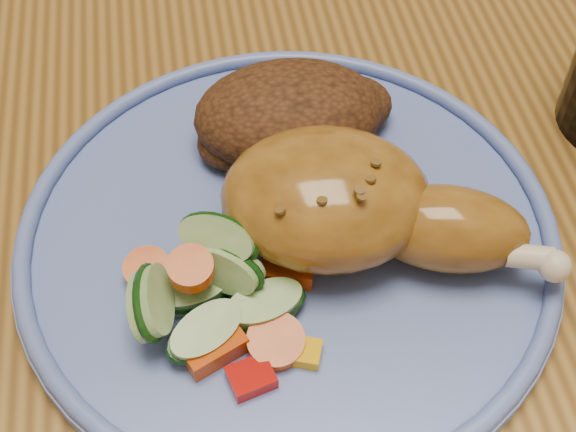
% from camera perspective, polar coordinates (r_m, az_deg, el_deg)
% --- Properties ---
extents(dining_table, '(0.90, 1.40, 0.75)m').
position_cam_1_polar(dining_table, '(0.61, 0.91, 3.50)').
color(dining_table, brown).
rests_on(dining_table, ground).
extents(plate, '(0.30, 0.30, 0.01)m').
position_cam_1_polar(plate, '(0.45, 0.00, -1.66)').
color(plate, '#5368B2').
rests_on(plate, dining_table).
extents(plate_rim, '(0.30, 0.30, 0.01)m').
position_cam_1_polar(plate_rim, '(0.44, 0.00, -0.81)').
color(plate_rim, '#5368B2').
rests_on(plate_rim, plate).
extents(chicken_leg, '(0.18, 0.12, 0.06)m').
position_cam_1_polar(chicken_leg, '(0.42, 4.80, 0.77)').
color(chicken_leg, '#92601E').
rests_on(chicken_leg, plate).
extents(rice_pilaf, '(0.12, 0.08, 0.05)m').
position_cam_1_polar(rice_pilaf, '(0.48, 0.33, 7.20)').
color(rice_pilaf, '#462611').
rests_on(rice_pilaf, plate).
extents(vegetable_pile, '(0.10, 0.11, 0.05)m').
position_cam_1_polar(vegetable_pile, '(0.41, -5.37, -5.53)').
color(vegetable_pile, '#A50A05').
rests_on(vegetable_pile, plate).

